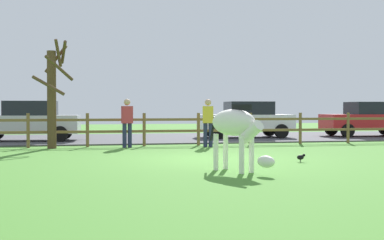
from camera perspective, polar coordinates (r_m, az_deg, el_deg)
name	(u,v)px	position (r m, az deg, el deg)	size (l,w,h in m)	color
ground_plane	(215,159)	(13.82, 2.50, -4.24)	(60.00, 60.00, 0.00)	#47842D
parking_asphalt	(161,138)	(22.92, -3.34, -1.97)	(28.00, 7.40, 0.05)	#47474C
paddock_fence	(172,127)	(18.60, -2.22, -0.76)	(21.53, 0.11, 1.16)	brown
bare_tree	(53,94)	(17.94, -14.87, 2.78)	(1.32, 1.27, 3.59)	#513A23
zebra	(236,128)	(11.05, 4.81, -0.83)	(1.09, 1.79, 1.41)	white
crow_on_grass	(301,157)	(13.28, 11.71, -3.95)	(0.22, 0.10, 0.20)	black
parked_car_white	(246,119)	(22.98, 5.88, 0.08)	(4.08, 2.03, 1.56)	white
parked_car_red	(368,119)	(25.27, 18.51, 0.13)	(4.08, 2.05, 1.56)	red
parked_car_silver	(28,121)	(21.56, -17.33, -0.06)	(4.12, 2.13, 1.56)	#B7BABF
visitor_left_of_tree	(127,121)	(17.84, -7.04, -0.08)	(0.39, 0.27, 1.64)	#232847
visitor_right_of_tree	(208,121)	(17.99, 1.75, -0.06)	(0.41, 0.31, 1.64)	#232847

